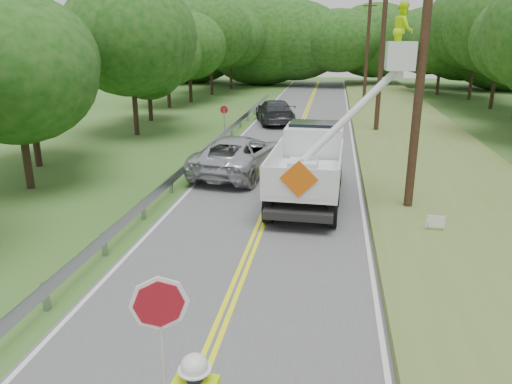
# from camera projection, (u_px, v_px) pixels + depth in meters

# --- Properties ---
(ground) EXTENTS (140.00, 140.00, 0.00)m
(ground) POSITION_uv_depth(u_px,v_px,m) (209.00, 354.00, 9.77)
(ground) COLOR #28541C
(ground) RESTS_ON ground
(road) EXTENTS (7.20, 96.00, 0.03)m
(road) POSITION_uv_depth(u_px,v_px,m) (282.00, 171.00, 22.94)
(road) COLOR #545457
(road) RESTS_ON ground
(guardrail) EXTENTS (0.18, 48.00, 0.77)m
(guardrail) POSITION_uv_depth(u_px,v_px,m) (204.00, 152.00, 24.22)
(guardrail) COLOR gray
(guardrail) RESTS_ON ground
(utility_poles) EXTENTS (1.60, 43.30, 10.00)m
(utility_poles) POSITION_uv_depth(u_px,v_px,m) (395.00, 53.00, 23.43)
(utility_poles) COLOR black
(utility_poles) RESTS_ON ground
(tall_grass_verge) EXTENTS (7.00, 96.00, 0.30)m
(tall_grass_verge) POSITION_uv_depth(u_px,v_px,m) (441.00, 174.00, 21.84)
(tall_grass_verge) COLOR #5A712C
(tall_grass_verge) RESTS_ON ground
(treeline_left) EXTENTS (9.26, 55.54, 10.34)m
(treeline_left) POSITION_uv_depth(u_px,v_px,m) (165.00, 43.00, 37.17)
(treeline_left) COLOR #332319
(treeline_left) RESTS_ON ground
(treeline_horizon) EXTENTS (57.09, 15.23, 11.47)m
(treeline_horizon) POSITION_uv_depth(u_px,v_px,m) (318.00, 41.00, 60.98)
(treeline_horizon) COLOR #10430E
(treeline_horizon) RESTS_ON ground
(bucket_truck) EXTENTS (4.72, 7.38, 7.07)m
(bucket_truck) POSITION_uv_depth(u_px,v_px,m) (316.00, 155.00, 19.28)
(bucket_truck) COLOR black
(bucket_truck) RESTS_ON road
(suv_silver) EXTENTS (3.86, 6.66, 1.75)m
(suv_silver) POSITION_uv_depth(u_px,v_px,m) (239.00, 155.00, 22.30)
(suv_silver) COLOR silver
(suv_silver) RESTS_ON road
(suv_darkgrey) EXTENTS (3.76, 6.16, 1.67)m
(suv_darkgrey) POSITION_uv_depth(u_px,v_px,m) (275.00, 111.00, 35.32)
(suv_darkgrey) COLOR #36383D
(suv_darkgrey) RESTS_ON road
(stop_sign_permanent) EXTENTS (0.48, 0.06, 2.25)m
(stop_sign_permanent) POSITION_uv_depth(u_px,v_px,m) (224.00, 119.00, 28.27)
(stop_sign_permanent) COLOR gray
(stop_sign_permanent) RESTS_ON ground
(yard_sign) EXTENTS (0.54, 0.06, 0.79)m
(yard_sign) POSITION_uv_depth(u_px,v_px,m) (436.00, 222.00, 15.09)
(yard_sign) COLOR white
(yard_sign) RESTS_ON ground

